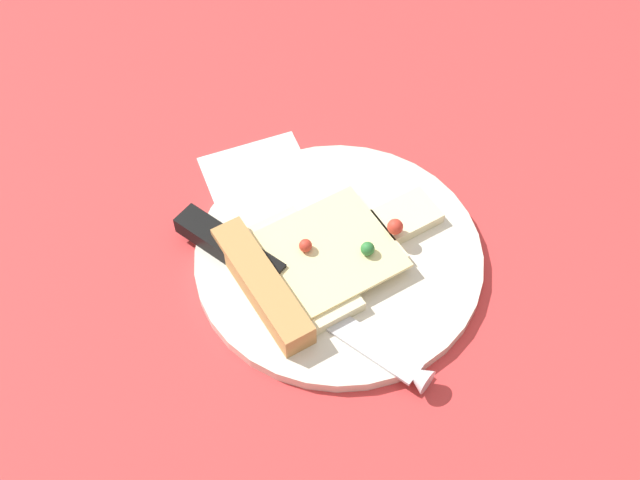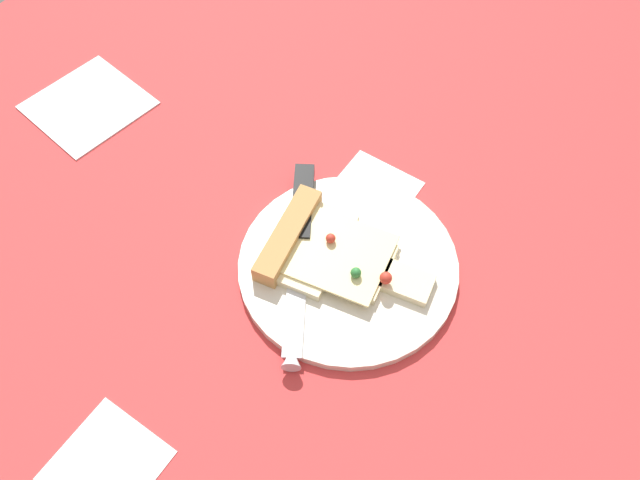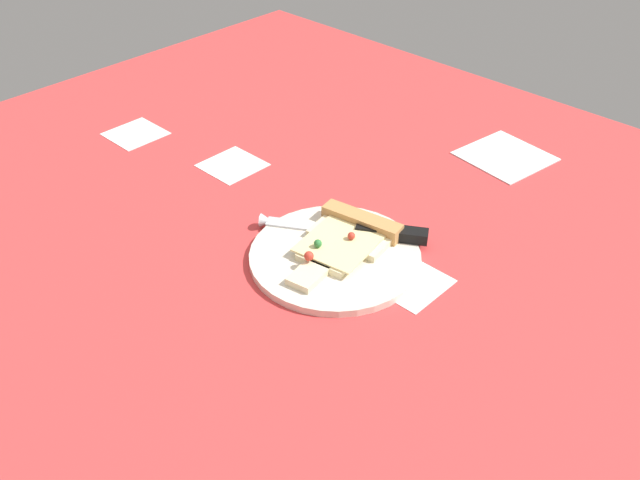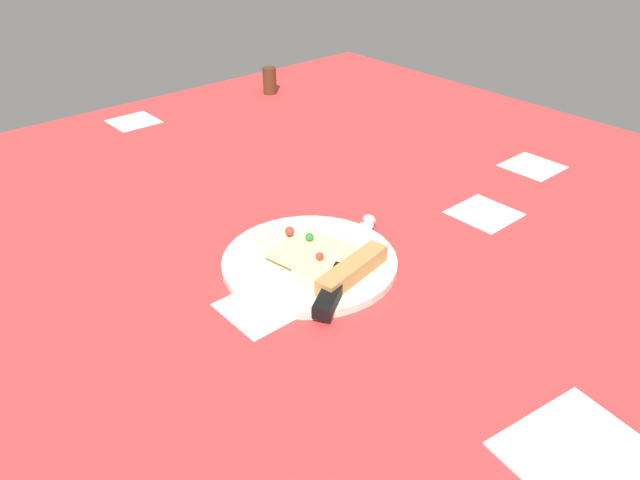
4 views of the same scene
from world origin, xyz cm
name	(u,v)px [view 1 (image 1 of 4)]	position (x,y,z in cm)	size (l,w,h in cm)	color
ground_plane	(445,335)	(0.00, 0.01, -1.50)	(143.04, 143.04, 3.00)	#D13838
plate	(339,258)	(-8.64, -5.60, 0.54)	(23.33, 23.33, 1.07)	silver
pizza_slice	(311,262)	(-8.17, -8.13, 1.86)	(12.60, 18.50, 2.60)	beige
knife	(274,278)	(-7.96, -11.35, 1.67)	(21.55, 14.35, 2.45)	silver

